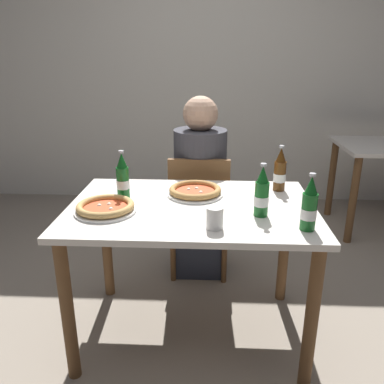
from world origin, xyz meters
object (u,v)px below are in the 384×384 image
(pizza_margherita_near, at_px, (195,191))
(beer_bottle_center, at_px, (309,206))
(beer_bottle_left, at_px, (123,178))
(beer_bottle_extra, at_px, (262,194))
(pizza_marinara_far, at_px, (106,208))
(dining_table_main, at_px, (192,226))
(chair_behind_table, at_px, (199,209))
(paper_cup, at_px, (215,218))
(diner_seated, at_px, (200,192))
(beer_bottle_right, at_px, (280,172))

(pizza_margherita_near, bearing_deg, beer_bottle_center, -39.55)
(beer_bottle_left, distance_m, beer_bottle_extra, 0.71)
(pizza_marinara_far, distance_m, beer_bottle_center, 0.92)
(dining_table_main, relative_size, chair_behind_table, 1.41)
(beer_bottle_center, height_order, beer_bottle_extra, same)
(dining_table_main, bearing_deg, beer_bottle_left, 165.54)
(chair_behind_table, height_order, pizza_marinara_far, chair_behind_table)
(pizza_marinara_far, bearing_deg, chair_behind_table, 59.58)
(paper_cup, bearing_deg, diner_seated, 95.52)
(pizza_marinara_far, height_order, beer_bottle_left, beer_bottle_left)
(chair_behind_table, relative_size, beer_bottle_center, 3.44)
(paper_cup, bearing_deg, pizza_marinara_far, 162.72)
(pizza_margherita_near, bearing_deg, beer_bottle_extra, -40.17)
(beer_bottle_right, bearing_deg, pizza_margherita_near, -167.61)
(diner_seated, height_order, pizza_marinara_far, diner_seated)
(dining_table_main, distance_m, diner_seated, 0.66)
(dining_table_main, height_order, chair_behind_table, chair_behind_table)
(beer_bottle_right, bearing_deg, beer_bottle_left, -169.31)
(beer_bottle_extra, bearing_deg, chair_behind_table, 112.52)
(beer_bottle_center, distance_m, beer_bottle_right, 0.50)
(beer_bottle_center, height_order, beer_bottle_right, same)
(beer_bottle_left, distance_m, beer_bottle_center, 0.92)
(chair_behind_table, bearing_deg, beer_bottle_center, 119.62)
(beer_bottle_left, bearing_deg, beer_bottle_extra, -16.99)
(beer_bottle_left, bearing_deg, diner_seated, 56.43)
(paper_cup, bearing_deg, dining_table_main, 112.98)
(beer_bottle_right, height_order, paper_cup, beer_bottle_right)
(dining_table_main, bearing_deg, beer_bottle_center, -27.17)
(dining_table_main, bearing_deg, beer_bottle_right, 28.00)
(beer_bottle_right, xyz_separation_m, paper_cup, (-0.35, -0.51, -0.06))
(pizza_marinara_far, distance_m, beer_bottle_left, 0.22)
(pizza_margherita_near, xyz_separation_m, beer_bottle_extra, (0.31, -0.26, 0.08))
(dining_table_main, height_order, pizza_margherita_near, pizza_margherita_near)
(pizza_marinara_far, relative_size, paper_cup, 3.06)
(beer_bottle_right, bearing_deg, beer_bottle_extra, -111.12)
(pizza_margherita_near, relative_size, beer_bottle_left, 1.19)
(diner_seated, bearing_deg, beer_bottle_center, -62.45)
(pizza_marinara_far, height_order, beer_bottle_right, beer_bottle_right)
(diner_seated, height_order, beer_bottle_center, diner_seated)
(beer_bottle_right, bearing_deg, chair_behind_table, 140.40)
(beer_bottle_right, relative_size, beer_bottle_extra, 1.00)
(chair_behind_table, xyz_separation_m, pizza_margherita_near, (-0.01, -0.46, 0.29))
(beer_bottle_center, bearing_deg, chair_behind_table, 118.94)
(beer_bottle_extra, height_order, paper_cup, beer_bottle_extra)
(diner_seated, xyz_separation_m, beer_bottle_left, (-0.38, -0.57, 0.27))
(pizza_margherita_near, xyz_separation_m, beer_bottle_left, (-0.37, -0.06, 0.08))
(pizza_marinara_far, bearing_deg, beer_bottle_left, 77.58)
(pizza_marinara_far, bearing_deg, diner_seated, 61.20)
(beer_bottle_left, height_order, beer_bottle_center, same)
(chair_behind_table, distance_m, pizza_margherita_near, 0.55)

